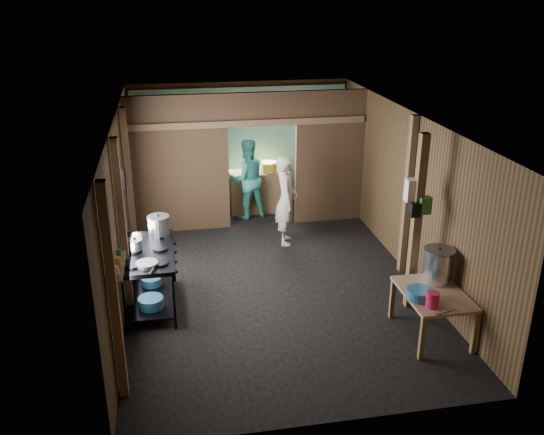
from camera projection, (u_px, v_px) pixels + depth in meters
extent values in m
cube|color=black|center=(270.00, 275.00, 9.48)|extent=(4.50, 7.00, 0.00)
cube|color=#2F2A27|center=(270.00, 118.00, 8.52)|extent=(4.50, 7.00, 0.00)
cube|color=brown|center=(240.00, 144.00, 12.20)|extent=(4.50, 0.00, 2.60)
cube|color=brown|center=(331.00, 320.00, 5.80)|extent=(4.50, 0.00, 2.60)
cube|color=brown|center=(121.00, 210.00, 8.62)|extent=(0.00, 7.00, 2.60)
cube|color=brown|center=(407.00, 192.00, 9.37)|extent=(0.00, 7.00, 2.60)
cube|color=#423018|center=(179.00, 165.00, 10.79)|extent=(1.85, 0.10, 2.60)
cube|color=#423018|center=(330.00, 157.00, 11.27)|extent=(1.35, 0.10, 2.60)
cube|color=#423018|center=(262.00, 108.00, 10.68)|extent=(1.30, 0.10, 0.60)
cube|color=#80C6C4|center=(241.00, 147.00, 12.16)|extent=(4.40, 0.06, 2.50)
cube|color=brown|center=(259.00, 191.00, 12.07)|extent=(1.20, 0.50, 0.85)
cylinder|color=silver|center=(252.00, 116.00, 11.92)|extent=(0.20, 0.03, 0.20)
cube|color=brown|center=(113.00, 295.00, 6.26)|extent=(0.10, 0.12, 2.60)
cube|color=brown|center=(123.00, 231.00, 7.91)|extent=(0.10, 0.12, 2.60)
cube|color=brown|center=(129.00, 185.00, 9.73)|extent=(0.10, 0.12, 2.60)
cube|color=brown|center=(407.00, 197.00, 9.18)|extent=(0.10, 0.12, 2.60)
cube|color=brown|center=(416.00, 224.00, 8.12)|extent=(0.12, 0.12, 2.60)
cube|color=brown|center=(249.00, 123.00, 10.68)|extent=(4.40, 0.12, 0.12)
cylinder|color=slate|center=(123.00, 179.00, 8.87)|extent=(0.03, 0.34, 0.34)
cylinder|color=black|center=(125.00, 178.00, 9.27)|extent=(0.03, 0.30, 0.30)
cube|color=brown|center=(118.00, 266.00, 6.69)|extent=(0.14, 0.80, 0.03)
cylinder|color=silver|center=(116.00, 271.00, 6.43)|extent=(0.07, 0.07, 0.10)
cylinder|color=gold|center=(118.00, 261.00, 6.66)|extent=(0.08, 0.08, 0.10)
cylinder|color=#2B7630|center=(119.00, 253.00, 6.86)|extent=(0.06, 0.06, 0.10)
cube|color=silver|center=(414.00, 190.00, 8.01)|extent=(0.22, 0.15, 0.32)
cube|color=#2B7630|center=(425.00, 205.00, 7.97)|extent=(0.16, 0.12, 0.24)
cube|color=black|center=(415.00, 210.00, 7.94)|extent=(0.14, 0.10, 0.20)
cylinder|color=silver|center=(136.00, 238.00, 8.55)|extent=(0.22, 0.22, 0.11)
cylinder|color=teal|center=(151.00, 302.00, 8.19)|extent=(0.36, 0.36, 0.15)
cylinder|color=teal|center=(151.00, 281.00, 8.81)|extent=(0.31, 0.31, 0.12)
cylinder|color=teal|center=(420.00, 294.00, 7.48)|extent=(0.42, 0.42, 0.13)
cylinder|color=#C21E47|center=(433.00, 300.00, 7.28)|extent=(0.20, 0.20, 0.20)
cube|color=silver|center=(444.00, 312.00, 7.19)|extent=(0.30, 0.13, 0.01)
cylinder|color=gold|center=(269.00, 167.00, 11.91)|extent=(0.35, 0.35, 0.20)
cylinder|color=red|center=(250.00, 169.00, 11.86)|extent=(0.11, 0.11, 0.13)
imported|color=beige|center=(286.00, 200.00, 10.42)|extent=(0.48, 0.65, 1.65)
imported|color=teal|center=(247.00, 179.00, 11.59)|extent=(0.90, 0.77, 1.63)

